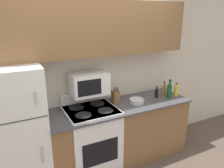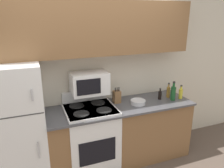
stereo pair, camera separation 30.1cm
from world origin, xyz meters
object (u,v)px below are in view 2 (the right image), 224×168
at_px(bottle_wine_green, 173,93).
at_px(bottle_cooking_spray, 181,93).
at_px(refrigerator, 19,128).
at_px(microwave, 89,83).
at_px(bottle_soy_sauce, 160,95).
at_px(bottle_vinegar, 168,92).
at_px(stove, 91,137).
at_px(bowl, 138,102).
at_px(knife_block, 117,97).

height_order(bottle_wine_green, bottle_cooking_spray, bottle_wine_green).
height_order(refrigerator, bottle_wine_green, refrigerator).
xyz_separation_m(microwave, bottle_soy_sauce, (1.09, -0.14, -0.28)).
bearing_deg(refrigerator, bottle_vinegar, 0.49).
bearing_deg(bottle_wine_green, refrigerator, 177.27).
bearing_deg(bottle_wine_green, bottle_vinegar, 89.52).
distance_m(stove, bottle_cooking_spray, 1.55).
bearing_deg(bowl, refrigerator, 177.87).
distance_m(refrigerator, bottle_soy_sauce, 2.07).
bearing_deg(bottle_wine_green, bowl, 175.57).
bearing_deg(refrigerator, stove, -0.68).
height_order(stove, bottle_soy_sauce, stove).
distance_m(bottle_vinegar, bottle_soy_sauce, 0.17).
height_order(stove, knife_block, knife_block).
height_order(microwave, bowl, microwave).
bearing_deg(stove, microwave, 74.86).
height_order(bowl, bottle_wine_green, bottle_wine_green).
relative_size(bottle_vinegar, bottle_soy_sauce, 1.33).
xyz_separation_m(refrigerator, microwave, (0.97, 0.13, 0.45)).
distance_m(stove, bottle_wine_green, 1.41).
bearing_deg(stove, bottle_soy_sauce, 0.27).
distance_m(knife_block, bottle_wine_green, 0.88).
height_order(knife_block, bottle_vinegar, knife_block).
distance_m(microwave, knife_block, 0.48).
height_order(microwave, bottle_wine_green, microwave).
relative_size(knife_block, bottle_vinegar, 1.01).
distance_m(bowl, bottle_vinegar, 0.59).
distance_m(refrigerator, knife_block, 1.40).
xyz_separation_m(knife_block, bottle_vinegar, (0.85, -0.09, 0.00)).
bearing_deg(bottle_soy_sauce, bottle_cooking_spray, -15.50).
relative_size(microwave, knife_block, 2.11).
relative_size(stove, bottle_soy_sauce, 6.21).
relative_size(microwave, bottle_cooking_spray, 2.34).
distance_m(bowl, bottle_soy_sauce, 0.41).
distance_m(stove, bottle_vinegar, 1.40).
distance_m(microwave, bottle_soy_sauce, 1.13).
bearing_deg(bottle_wine_green, knife_block, 165.95).
distance_m(stove, knife_block, 0.70).
relative_size(bottle_soy_sauce, bottle_cooking_spray, 0.82).
distance_m(bottle_vinegar, bottle_wine_green, 0.13).
bearing_deg(stove, knife_block, 14.64).
bearing_deg(bowl, bottle_vinegar, 7.89).
bearing_deg(stove, bottle_vinegar, 1.33).
height_order(stove, bowl, stove).
bearing_deg(microwave, bottle_cooking_spray, -9.05).
height_order(refrigerator, bottle_vinegar, refrigerator).
distance_m(refrigerator, microwave, 1.08).
bearing_deg(bowl, bottle_wine_green, -4.43).
height_order(refrigerator, bowl, refrigerator).
height_order(bottle_vinegar, bottle_soy_sauce, bottle_vinegar).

